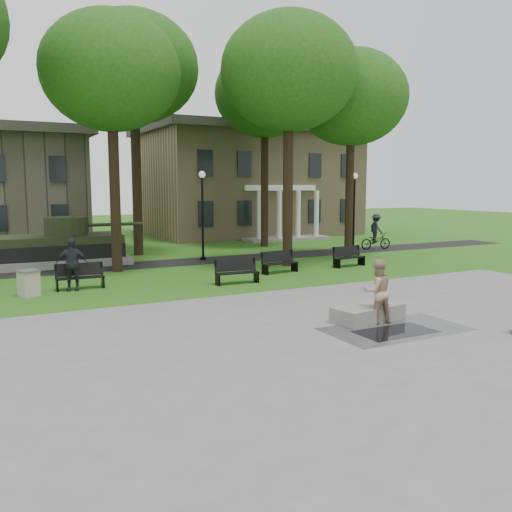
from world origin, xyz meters
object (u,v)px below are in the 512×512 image
(friend_watching, at_px, (377,291))
(park_bench_0, at_px, (80,276))
(cyclist, at_px, (376,235))
(concrete_block, at_px, (368,313))
(trash_bin, at_px, (29,283))

(friend_watching, bearing_deg, park_bench_0, -45.80)
(cyclist, bearing_deg, concrete_block, 148.09)
(cyclist, bearing_deg, park_bench_0, 113.52)
(concrete_block, height_order, cyclist, cyclist)
(friend_watching, xyz_separation_m, cyclist, (12.00, 14.48, -0.04))
(concrete_block, relative_size, cyclist, 0.99)
(concrete_block, relative_size, friend_watching, 1.18)
(friend_watching, height_order, trash_bin, friend_watching)
(cyclist, distance_m, park_bench_0, 19.37)
(concrete_block, xyz_separation_m, cyclist, (12.04, 14.14, 0.66))
(concrete_block, bearing_deg, friend_watching, -82.72)
(trash_bin, bearing_deg, concrete_block, -44.87)
(concrete_block, xyz_separation_m, trash_bin, (-8.54, 8.50, 0.24))
(friend_watching, xyz_separation_m, park_bench_0, (-6.71, 9.46, -0.43))
(concrete_block, bearing_deg, park_bench_0, 126.15)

